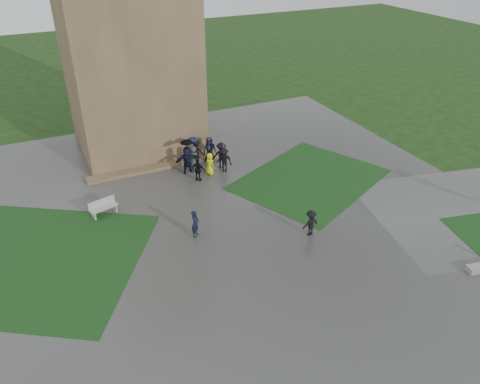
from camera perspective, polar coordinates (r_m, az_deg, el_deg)
name	(u,v)px	position (r m, az deg, el deg)	size (l,w,h in m)	color
ground	(217,260)	(23.12, -2.77, -8.27)	(120.00, 120.00, 0.00)	black
plaza	(203,238)	(24.61, -4.57, -5.60)	(34.00, 34.00, 0.02)	#383936
lawn_inset_left	(26,259)	(25.36, -24.67, -7.47)	(11.00, 9.00, 0.01)	#123513
lawn_inset_right	(310,179)	(30.20, 8.51, 1.54)	(9.00, 7.00, 0.01)	#123513
tower	(124,16)	(32.93, -13.98, 20.08)	(8.00, 8.00, 18.00)	brown
tower_plinth	(156,167)	(31.61, -10.23, 2.98)	(9.00, 0.80, 0.22)	brown
bench	(103,207)	(27.22, -16.33, -1.78)	(1.65, 0.89, 0.92)	#A8A8A3
visitor_cluster	(205,154)	(30.58, -4.28, 4.67)	(3.78, 3.44, 2.67)	black
pedestrian_mid	(195,224)	(24.35, -5.48, -3.85)	(0.56, 0.37, 1.53)	black
pedestrian_near	(311,223)	(24.64, 8.59, -3.74)	(0.94, 0.48, 1.45)	black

